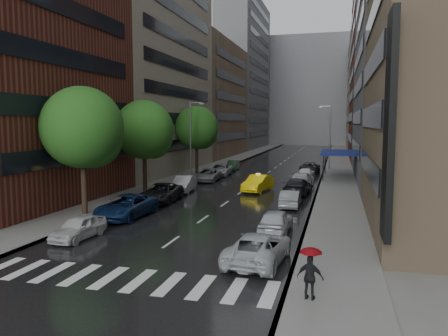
{
  "coord_description": "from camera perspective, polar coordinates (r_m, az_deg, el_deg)",
  "views": [
    {
      "loc": [
        8.95,
        -18.41,
        6.7
      ],
      "look_at": [
        0.0,
        15.74,
        3.0
      ],
      "focal_mm": 35.0,
      "sensor_mm": 36.0,
      "label": 1
    }
  ],
  "objects": [
    {
      "name": "road",
      "position": [
        69.32,
        7.2,
        0.39
      ],
      "size": [
        14.0,
        140.0,
        0.01
      ],
      "primitive_type": "cube",
      "color": "black",
      "rests_on": "ground"
    },
    {
      "name": "taxi",
      "position": [
        42.56,
        4.46,
        -1.99
      ],
      "size": [
        2.58,
        5.14,
        1.62
      ],
      "primitive_type": "imported",
      "rotation": [
        0.0,
        0.0,
        -0.18
      ],
      "color": "yellow",
      "rests_on": "ground"
    },
    {
      "name": "parked_cars_left",
      "position": [
        42.15,
        -5.38,
        -2.16
      ],
      "size": [
        2.95,
        42.08,
        1.6
      ],
      "color": "silver",
      "rests_on": "ground"
    },
    {
      "name": "street_lamp_left",
      "position": [
        51.23,
        -4.32,
        3.94
      ],
      "size": [
        1.74,
        0.22,
        9.0
      ],
      "color": "gray",
      "rests_on": "sidewalk_left"
    },
    {
      "name": "tree_far",
      "position": [
        55.99,
        -3.6,
        5.29
      ],
      "size": [
        5.53,
        5.53,
        8.82
      ],
      "color": "#382619",
      "rests_on": "ground"
    },
    {
      "name": "buildings_right",
      "position": [
        75.81,
        19.61,
        11.95
      ],
      "size": [
        8.05,
        109.1,
        36.0
      ],
      "color": "#937A5B",
      "rests_on": "ground"
    },
    {
      "name": "tree_near",
      "position": [
        32.53,
        -18.04,
        5.04
      ],
      "size": [
        5.8,
        5.8,
        9.25
      ],
      "color": "#382619",
      "rests_on": "ground"
    },
    {
      "name": "parked_cars_right",
      "position": [
        40.65,
        9.53,
        -2.53
      ],
      "size": [
        2.89,
        44.38,
        1.57
      ],
      "color": "#B9BDC3",
      "rests_on": "ground"
    },
    {
      "name": "street_lamp_right",
      "position": [
        63.45,
        13.6,
        4.18
      ],
      "size": [
        1.74,
        0.22,
        9.0
      ],
      "color": "gray",
      "rests_on": "sidewalk_right"
    },
    {
      "name": "buildings_left",
      "position": [
        81.36,
        -2.6,
        12.53
      ],
      "size": [
        8.0,
        108.0,
        38.0
      ],
      "color": "maroon",
      "rests_on": "ground"
    },
    {
      "name": "crosswalk",
      "position": [
        19.76,
        -12.96,
        -13.95
      ],
      "size": [
        13.15,
        2.8,
        0.01
      ],
      "color": "silver",
      "rests_on": "ground"
    },
    {
      "name": "sidewalk_left",
      "position": [
        71.03,
        -0.02,
        0.63
      ],
      "size": [
        4.0,
        140.0,
        0.15
      ],
      "primitive_type": "cube",
      "color": "gray",
      "rests_on": "ground"
    },
    {
      "name": "sidewalk_right",
      "position": [
        68.73,
        14.66,
        0.25
      ],
      "size": [
        4.0,
        140.0,
        0.15
      ],
      "primitive_type": "cube",
      "color": "gray",
      "rests_on": "ground"
    },
    {
      "name": "building_far",
      "position": [
        137.02,
        11.07,
        9.76
      ],
      "size": [
        40.0,
        14.0,
        32.0
      ],
      "primitive_type": "cube",
      "color": "slate",
      "rests_on": "ground"
    },
    {
      "name": "awning",
      "position": [
        53.53,
        14.7,
        1.97
      ],
      "size": [
        4.0,
        8.0,
        3.12
      ],
      "color": "navy",
      "rests_on": "sidewalk_right"
    },
    {
      "name": "ped_red_umbrella",
      "position": [
        16.81,
        11.22,
        -12.76
      ],
      "size": [
        1.05,
        0.82,
        2.01
      ],
      "color": "black",
      "rests_on": "sidewalk_right"
    },
    {
      "name": "tree_mid",
      "position": [
        41.45,
        -10.4,
        4.93
      ],
      "size": [
        5.51,
        5.51,
        8.78
      ],
      "color": "#382619",
      "rests_on": "ground"
    },
    {
      "name": "ground",
      "position": [
        21.54,
        -10.92,
        -12.25
      ],
      "size": [
        220.0,
        220.0,
        0.0
      ],
      "primitive_type": "plane",
      "color": "gray",
      "rests_on": "ground"
    }
  ]
}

